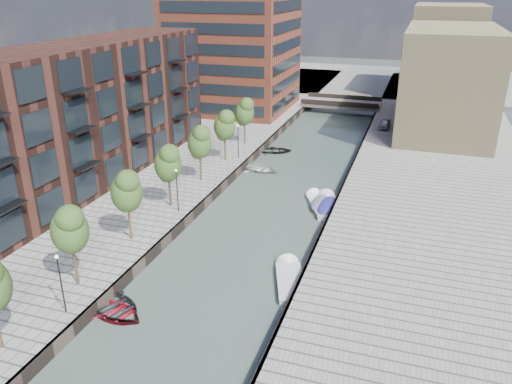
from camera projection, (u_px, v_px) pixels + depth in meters
The scene contains 28 objects.
water at pixel (296, 172), 58.17m from camera, with size 300.00×300.00×0.00m, color #38473F.
quay_left at pixel (41, 140), 68.37m from camera, with size 60.00×140.00×1.00m, color gray.
quay_right at pixel (442, 184), 53.35m from camera, with size 20.00×140.00×1.00m, color gray.
quay_wall_left at pixel (247, 163), 59.74m from camera, with size 0.25×140.00×1.00m, color #332823.
quay_wall_right at pixel (349, 174), 56.21m from camera, with size 0.25×140.00×1.00m, color #332823.
far_closure at pixel (362, 81), 110.57m from camera, with size 80.00×40.00×1.00m, color gray.
apartment_block at pixel (90, 112), 52.10m from camera, with size 8.00×38.00×14.00m, color black.
tower at pixel (233, 14), 78.83m from camera, with size 18.00×18.00×30.00m, color brown.
tan_block_near at pixel (447, 79), 69.75m from camera, with size 12.00×25.00×14.00m, color #928059.
tan_block_far at pixel (445, 50), 92.15m from camera, with size 12.00×20.00×16.00m, color #928059.
bridge at pixel (342, 103), 85.68m from camera, with size 13.00×6.00×1.30m.
tree_1 at pixel (69, 228), 33.16m from camera, with size 2.50×2.50×5.95m.
tree_2 at pixel (126, 190), 39.29m from camera, with size 2.50×2.50×5.95m.
tree_3 at pixel (168, 162), 45.43m from camera, with size 2.50×2.50×5.95m.
tree_4 at pixel (199, 141), 51.57m from camera, with size 2.50×2.50×5.95m.
tree_5 at pixel (224, 124), 57.70m from camera, with size 2.50×2.50×5.95m.
tree_6 at pixel (245, 111), 63.84m from camera, with size 2.50×2.50×5.95m.
lamp_0 at pixel (60, 278), 30.84m from camera, with size 0.24×0.24×4.12m.
lamp_1 at pixel (177, 186), 44.87m from camera, with size 0.24×0.24×4.12m.
lamp_2 at pixel (238, 138), 58.89m from camera, with size 0.24×0.24×4.12m.
sloop_0 at pixel (115, 310), 33.56m from camera, with size 3.62×5.06×1.05m, color black.
sloop_2 at pixel (116, 316), 33.03m from camera, with size 3.08×4.31×0.89m, color maroon.
sloop_3 at pixel (261, 171), 58.65m from camera, with size 3.15×4.41×0.91m, color #B9B8B7.
sloop_4 at pixel (275, 152), 65.26m from camera, with size 3.16×4.43×0.92m, color black.
motorboat_2 at pixel (289, 279), 36.98m from camera, with size 3.52×5.74×1.81m.
motorboat_3 at pixel (327, 206), 48.86m from camera, with size 3.08×5.85×1.86m.
motorboat_4 at pixel (318, 203), 49.59m from camera, with size 3.60×5.18×1.64m.
car at pixel (385, 124), 72.20m from camera, with size 1.50×3.73×1.27m, color #949698.
Camera 1 is at (12.60, -13.30, 20.29)m, focal length 35.00 mm.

